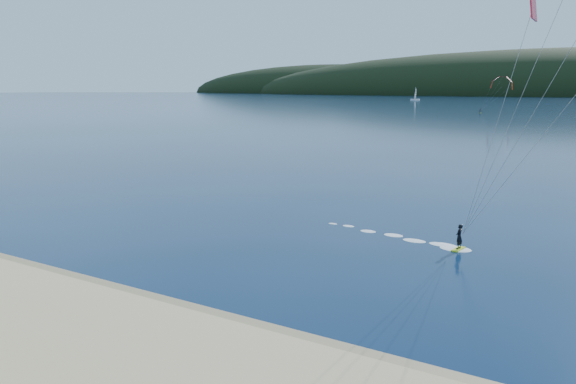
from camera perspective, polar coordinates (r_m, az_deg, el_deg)
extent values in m
plane|color=#081B3B|center=(22.78, -19.14, -16.08)|extent=(1800.00, 1800.00, 0.00)
cube|color=#978558|center=(25.55, -11.26, -12.49)|extent=(220.00, 2.50, 0.10)
ellipsoid|color=black|center=(735.75, 26.03, 9.10)|extent=(840.00, 280.00, 110.00)
ellipsoid|color=black|center=(886.16, 4.35, 10.30)|extent=(520.00, 220.00, 90.00)
cube|color=#C8E41A|center=(36.19, 17.43, -5.73)|extent=(0.65, 1.34, 0.07)
imported|color=black|center=(35.97, 17.51, -4.48)|extent=(0.48, 0.64, 1.58)
cylinder|color=gray|center=(32.45, 23.46, 5.98)|extent=(0.02, 0.02, 15.11)
cube|color=#C8E41A|center=(227.23, 19.52, 7.82)|extent=(0.86, 1.47, 0.08)
imported|color=black|center=(227.19, 19.53, 8.04)|extent=(0.88, 1.00, 1.73)
cylinder|color=gray|center=(223.00, 20.52, 9.15)|extent=(0.02, 0.02, 13.28)
cube|color=white|center=(430.99, 13.18, 9.41)|extent=(7.15, 3.35, 1.20)
cylinder|color=white|center=(430.91, 13.21, 10.04)|extent=(0.17, 0.17, 9.45)
cube|color=white|center=(432.04, 13.26, 10.04)|extent=(0.42, 2.21, 6.87)
cube|color=white|center=(429.61, 13.15, 9.81)|extent=(0.34, 1.70, 4.29)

